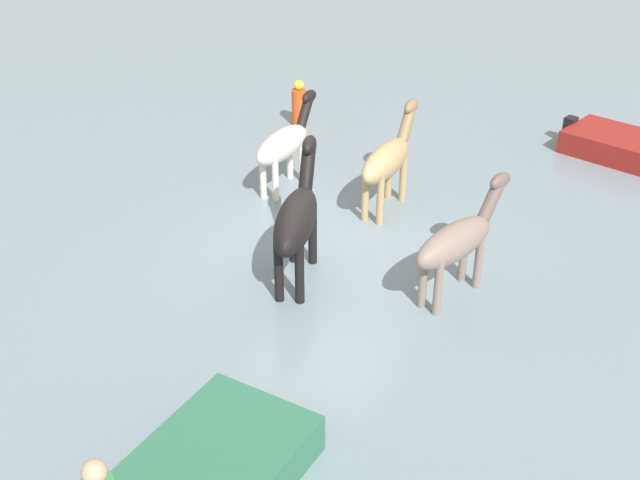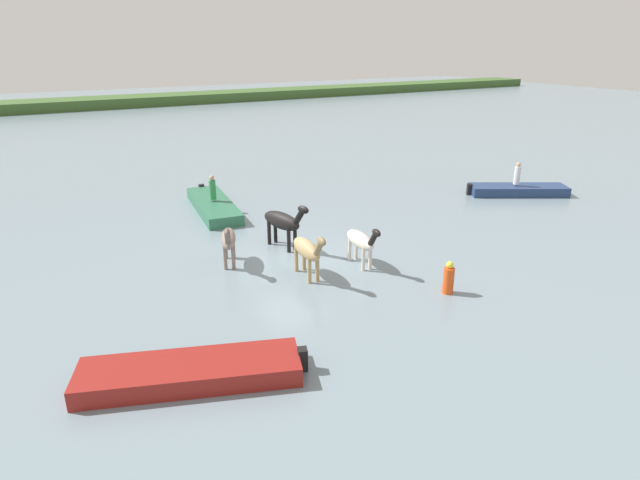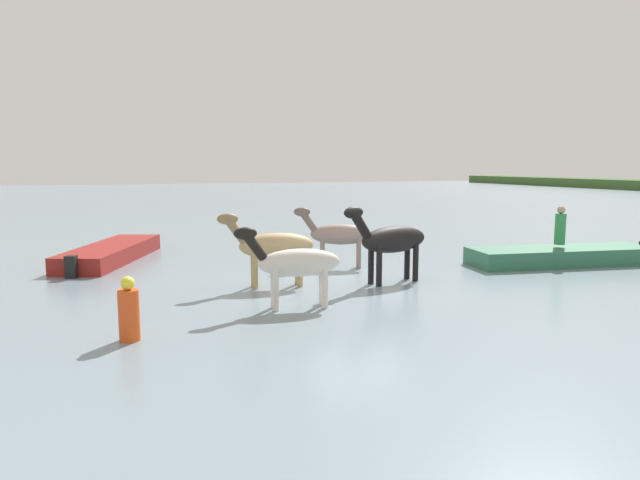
% 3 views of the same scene
% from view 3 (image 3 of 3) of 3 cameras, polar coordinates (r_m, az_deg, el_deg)
% --- Properties ---
extents(ground_plane, '(164.24, 164.24, 0.00)m').
position_cam_3_polar(ground_plane, '(14.49, 4.11, -4.51)').
color(ground_plane, gray).
extents(horse_dun_straggler, '(1.09, 2.64, 2.04)m').
position_cam_3_polar(horse_dun_straggler, '(14.55, 7.26, -0.01)').
color(horse_dun_straggler, black).
rests_on(horse_dun_straggler, ground_plane).
extents(horse_gray_outer, '(1.18, 2.28, 1.80)m').
position_cam_3_polar(horse_gray_outer, '(16.65, 1.82, 0.55)').
color(horse_gray_outer, gray).
rests_on(horse_gray_outer, ground_plane).
extents(horse_lead, '(0.69, 2.43, 1.88)m').
position_cam_3_polar(horse_lead, '(14.03, -4.79, -0.61)').
color(horse_lead, tan).
rests_on(horse_lead, ground_plane).
extents(horse_rear_stallion, '(0.68, 2.29, 1.77)m').
position_cam_3_polar(horse_rear_stallion, '(11.91, -2.52, -2.37)').
color(horse_rear_stallion, silver).
rests_on(horse_rear_stallion, ground_plane).
extents(boat_dinghy_port, '(2.32, 6.05, 0.77)m').
position_cam_3_polar(boat_dinghy_port, '(18.85, 23.41, -1.72)').
color(boat_dinghy_port, '#2D6B4C').
rests_on(boat_dinghy_port, ground_plane).
extents(boat_motor_center, '(5.59, 3.25, 0.76)m').
position_cam_3_polar(boat_motor_center, '(19.15, -20.49, -1.45)').
color(boat_motor_center, maroon).
rests_on(boat_motor_center, ground_plane).
extents(person_boatman_standing, '(0.32, 0.32, 1.19)m').
position_cam_3_polar(person_boatman_standing, '(18.66, 23.27, 1.25)').
color(person_boatman_standing, '#338C4C').
rests_on(person_boatman_standing, boat_dinghy_port).
extents(buoy_channel_marker, '(0.36, 0.36, 1.14)m').
position_cam_3_polar(buoy_channel_marker, '(10.35, -18.88, -6.94)').
color(buoy_channel_marker, '#E54C19').
rests_on(buoy_channel_marker, ground_plane).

